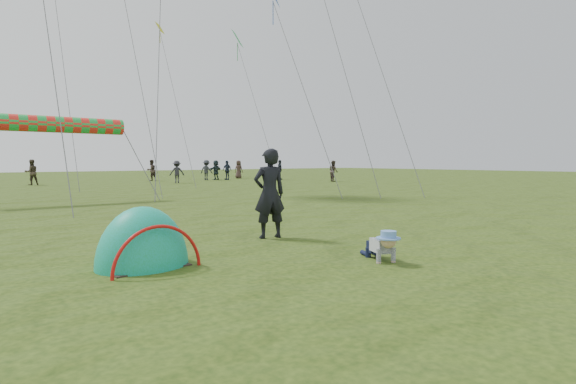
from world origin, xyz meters
TOP-DOWN VIEW (x-y plane):
  - ground at (0.00, 0.00)m, footprint 140.00×140.00m
  - crawling_toddler at (0.54, 0.76)m, footprint 0.73×0.85m
  - popup_tent at (-2.66, 2.85)m, footprint 1.53×1.29m
  - standing_adult at (0.39, 3.71)m, footprint 0.79×0.62m
  - crowd_person_1 at (19.47, 21.55)m, footprint 0.86×0.97m
  - crowd_person_2 at (14.63, 29.69)m, footprint 0.66×1.05m
  - crowd_person_3 at (8.78, 26.93)m, footprint 1.21×0.95m
  - crowd_person_6 at (19.17, 35.04)m, footprint 0.61×0.42m
  - crowd_person_7 at (-0.08, 30.38)m, footprint 0.92×0.77m
  - crowd_person_8 at (18.26, 26.93)m, footprint 0.86×1.08m
  - crowd_person_9 at (12.94, 30.21)m, footprint 1.10×1.27m
  - crowd_person_10 at (16.96, 31.55)m, footprint 0.85×0.97m
  - crowd_person_11 at (13.85, 30.25)m, footprint 1.64×1.05m
  - crowd_person_13 at (8.76, 31.82)m, footprint 0.98×0.85m
  - rainbow_tube_kite at (-1.73, 15.53)m, footprint 5.81×0.64m
  - diamond_kite_2 at (7.09, 25.49)m, footprint 0.83×0.83m
  - diamond_kite_9 at (11.93, 23.50)m, footprint 1.32×1.32m

SIDE VIEW (x-z plane):
  - ground at x=0.00m, z-range 0.00..0.00m
  - popup_tent at x=-2.66m, z-range -0.94..0.94m
  - crawling_toddler at x=0.54m, z-range 0.00..0.54m
  - crowd_person_6 at x=19.17m, z-range 0.00..1.62m
  - crowd_person_3 at x=8.78m, z-range 0.00..1.64m
  - crowd_person_2 at x=14.63m, z-range 0.00..1.66m
  - crowd_person_1 at x=19.47m, z-range 0.00..1.67m
  - crowd_person_10 at x=16.96m, z-range 0.00..1.68m
  - crowd_person_11 at x=13.85m, z-range 0.00..1.69m
  - crowd_person_9 at x=12.94m, z-range 0.00..1.70m
  - crowd_person_8 at x=18.26m, z-range 0.00..1.71m
  - crowd_person_13 at x=8.76m, z-range 0.00..1.72m
  - crowd_person_7 at x=-0.08m, z-range 0.00..1.73m
  - standing_adult at x=0.39m, z-range 0.00..1.90m
  - rainbow_tube_kite at x=-1.73m, z-range 2.74..3.38m
  - diamond_kite_9 at x=11.93m, z-range 9.69..10.77m
  - diamond_kite_2 at x=7.09m, z-range 10.18..10.86m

